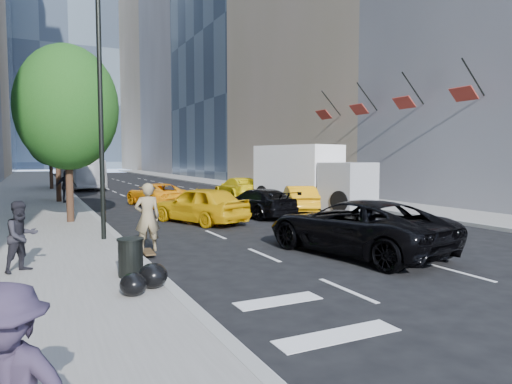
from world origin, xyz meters
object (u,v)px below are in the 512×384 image
box_truck (310,175)px  skateboarder (147,222)px  black_sedan_mercedes (258,203)px  black_sedan_lincoln (356,227)px  trash_can (131,258)px  city_bus (79,173)px

box_truck → skateboarder: bearing=-155.3°
skateboarder → black_sedan_mercedes: size_ratio=0.42×
black_sedan_lincoln → box_truck: (6.29, 12.33, 1.03)m
box_truck → trash_can: 18.16m
black_sedan_mercedes → black_sedan_lincoln: bearing=74.8°
black_sedan_lincoln → trash_can: black_sedan_lincoln is taller
black_sedan_mercedes → trash_can: size_ratio=5.63×
black_sedan_mercedes → box_truck: size_ratio=0.59×
skateboarder → black_sedan_lincoln: size_ratio=0.34×
city_bus → trash_can: 34.78m
city_bus → trash_can: city_bus is taller
black_sedan_lincoln → black_sedan_mercedes: (1.15, 9.00, -0.13)m
black_sedan_mercedes → city_bus: (-6.04, 25.42, 0.79)m
black_sedan_lincoln → black_sedan_mercedes: 9.07m
trash_can → skateboarder: bearing=69.8°
city_bus → trash_can: bearing=-99.1°
black_sedan_lincoln → skateboarder: bearing=-34.6°
trash_can → black_sedan_mercedes: bearing=49.9°
skateboarder → box_truck: size_ratio=0.25×
skateboarder → city_bus: bearing=-87.7°
city_bus → box_truck: bearing=-69.3°
black_sedan_lincoln → city_bus: bearing=-93.6°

